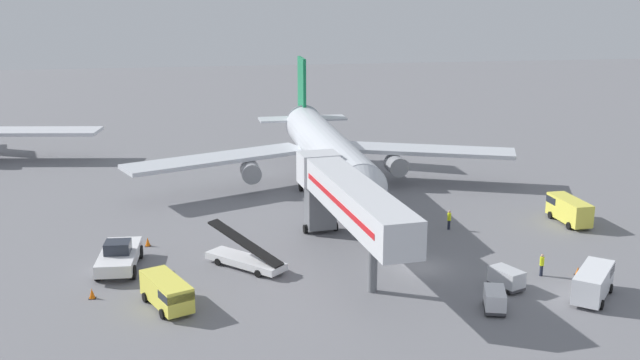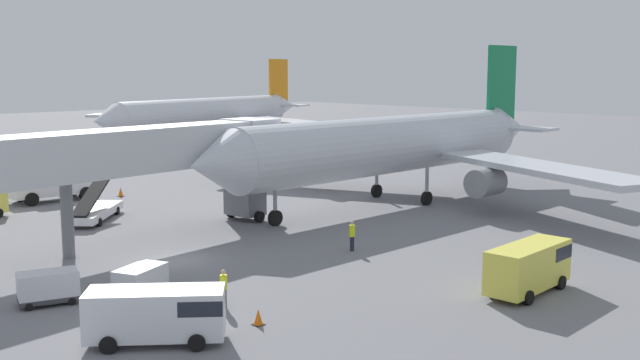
% 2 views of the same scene
% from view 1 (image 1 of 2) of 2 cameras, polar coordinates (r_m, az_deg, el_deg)
% --- Properties ---
extents(ground_plane, '(300.00, 300.00, 0.00)m').
position_cam_1_polar(ground_plane, '(61.02, 7.55, -6.56)').
color(ground_plane, slate).
extents(airplane_at_gate, '(43.23, 40.04, 12.90)m').
position_cam_1_polar(airplane_at_gate, '(80.86, 0.40, 2.38)').
color(airplane_at_gate, silver).
rests_on(airplane_at_gate, ground).
extents(jet_bridge, '(5.55, 22.41, 7.21)m').
position_cam_1_polar(jet_bridge, '(60.01, 2.05, -1.30)').
color(jet_bridge, silver).
rests_on(jet_bridge, ground).
extents(pushback_tug, '(3.36, 7.00, 2.41)m').
position_cam_1_polar(pushback_tug, '(61.83, -14.92, -5.55)').
color(pushback_tug, white).
rests_on(pushback_tug, ground).
extents(belt_loader_truck, '(6.31, 6.39, 3.31)m').
position_cam_1_polar(belt_loader_truck, '(60.47, -5.64, -5.91)').
color(belt_loader_truck, white).
rests_on(belt_loader_truck, ground).
extents(service_van_near_left, '(2.30, 5.52, 2.37)m').
position_cam_1_polar(service_van_near_left, '(74.71, 18.22, -2.09)').
color(service_van_near_left, '#E5DB4C').
rests_on(service_van_near_left, ground).
extents(service_van_mid_right, '(4.93, 5.34, 2.18)m').
position_cam_1_polar(service_van_mid_right, '(58.05, 19.94, -7.18)').
color(service_van_mid_right, white).
rests_on(service_van_mid_right, ground).
extents(service_van_far_right, '(3.92, 5.64, 2.08)m').
position_cam_1_polar(service_van_far_right, '(54.06, -11.44, -8.25)').
color(service_van_far_right, '#E5DB4C').
rests_on(service_van_far_right, ground).
extents(baggage_cart_rear_left, '(2.31, 2.89, 1.57)m').
position_cam_1_polar(baggage_cart_rear_left, '(57.81, 13.88, -7.19)').
color(baggage_cart_rear_left, '#38383D').
rests_on(baggage_cart_rear_left, ground).
extents(baggage_cart_far_left, '(2.10, 2.92, 1.53)m').
position_cam_1_polar(baggage_cart_far_left, '(54.05, 13.03, -8.75)').
color(baggage_cart_far_left, '#38383D').
rests_on(baggage_cart_far_left, ground).
extents(ground_crew_worker_foreground, '(0.34, 0.34, 1.78)m').
position_cam_1_polar(ground_crew_worker_foreground, '(60.99, 16.38, -6.12)').
color(ground_crew_worker_foreground, '#1E2333').
rests_on(ground_crew_worker_foreground, ground).
extents(ground_crew_worker_midground, '(0.49, 0.49, 1.82)m').
position_cam_1_polar(ground_crew_worker_midground, '(70.15, 9.71, -2.95)').
color(ground_crew_worker_midground, '#1E2333').
rests_on(ground_crew_worker_midground, ground).
extents(safety_cone_alpha, '(0.51, 0.51, 0.77)m').
position_cam_1_polar(safety_cone_alpha, '(66.74, -12.87, -4.57)').
color(safety_cone_alpha, black).
rests_on(safety_cone_alpha, ground).
extents(safety_cone_bravo, '(0.45, 0.45, 0.69)m').
position_cam_1_polar(safety_cone_bravo, '(62.18, 18.87, -6.51)').
color(safety_cone_bravo, black).
rests_on(safety_cone_bravo, ground).
extents(safety_cone_charlie, '(0.51, 0.51, 0.77)m').
position_cam_1_polar(safety_cone_charlie, '(57.15, -16.82, -8.19)').
color(safety_cone_charlie, black).
rests_on(safety_cone_charlie, ground).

